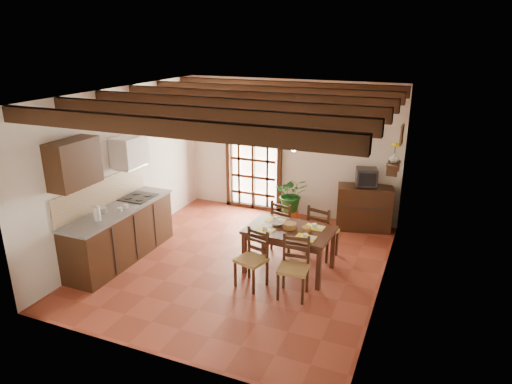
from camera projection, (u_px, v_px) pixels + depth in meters
The scene contains 25 objects.
ground_plane at pixel (241, 263), 7.64m from camera, with size 5.00×5.00×0.00m, color brown.
room_shell at pixel (240, 158), 7.04m from camera, with size 4.52×5.02×2.81m.
ceiling_beams at pixel (239, 101), 6.75m from camera, with size 4.50×4.34×0.20m.
french_door at pixel (254, 156), 9.67m from camera, with size 1.26×0.11×2.32m.
kitchen_counter at pixel (120, 233), 7.66m from camera, with size 0.64×2.25×1.38m.
upper_cabinet at pixel (74, 163), 6.64m from camera, with size 0.35×0.80×0.70m, color #311C0F.
range_hood at pixel (129, 152), 7.76m from camera, with size 0.38×0.60×0.54m.
counter_items at pixel (121, 204), 7.58m from camera, with size 0.50×1.43×0.25m.
dining_table at pixel (290, 234), 7.22m from camera, with size 1.39×0.93×0.73m.
chair_near_left at pixel (252, 269), 6.88m from camera, with size 0.50×0.49×0.89m.
chair_near_right at pixel (293, 278), 6.61m from camera, with size 0.46×0.44×0.91m.
chair_far_left at pixel (285, 234), 8.05m from camera, with size 0.52×0.50×0.93m.
chair_far_right at pixel (322, 241), 7.78m from camera, with size 0.53×0.51×0.95m.
table_setting at pixel (290, 228), 7.18m from camera, with size 0.98×0.65×0.09m.
table_bowl at pixel (277, 223), 7.31m from camera, with size 0.22×0.22×0.05m, color white.
sideboard at pixel (364, 208), 8.85m from camera, with size 1.03×0.46×0.88m, color #311C0F.
crt_tv at pixel (367, 177), 8.64m from camera, with size 0.46×0.44×0.33m.
fuse_box at pixel (365, 138), 8.69m from camera, with size 0.25×0.03×0.32m, color white.
plant_pot at pixel (291, 214), 9.43m from camera, with size 0.37×0.37×0.23m, color #9B3816.
potted_plant at pixel (292, 193), 9.28m from camera, with size 1.70×1.46×1.90m, color #144C19.
wall_shelf at pixel (393, 166), 7.77m from camera, with size 0.20×0.42×0.20m.
shelf_vase at pixel (394, 158), 7.72m from camera, with size 0.15×0.15×0.15m, color #B2BFB2.
shelf_flowers at pixel (395, 146), 7.65m from camera, with size 0.14×0.14×0.36m.
framed_picture at pixel (402, 135), 7.56m from camera, with size 0.03×0.32×0.32m.
pendant_lamp at pixel (294, 144), 6.83m from camera, with size 0.36×0.36×0.84m.
Camera 1 is at (2.82, -6.21, 3.65)m, focal length 32.00 mm.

